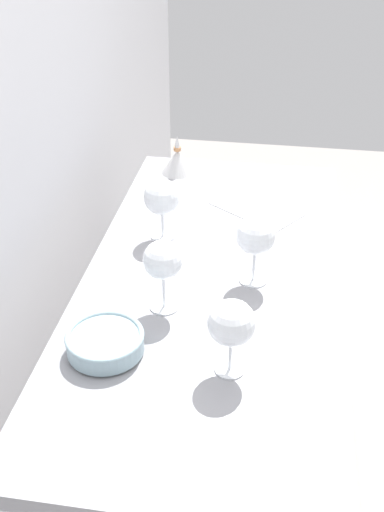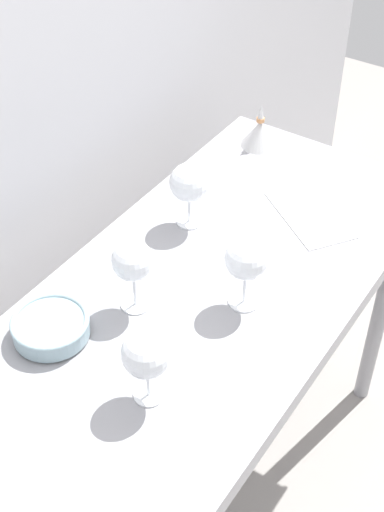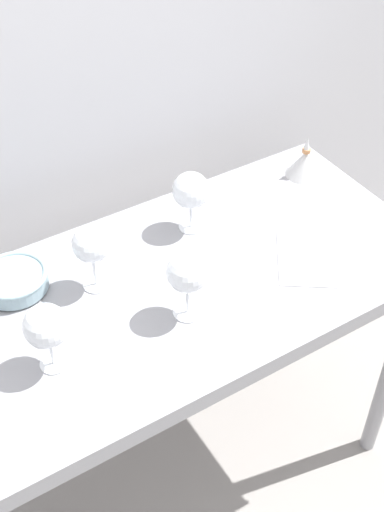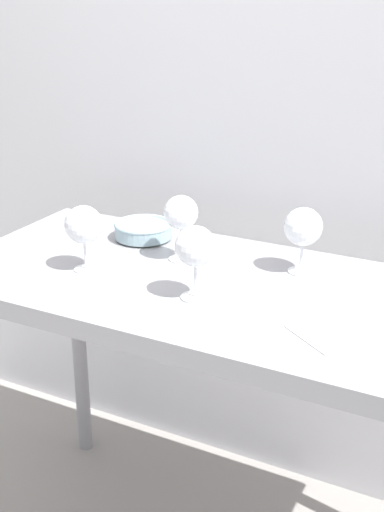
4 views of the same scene
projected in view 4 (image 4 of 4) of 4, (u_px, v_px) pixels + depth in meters
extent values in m
cube|color=silver|center=(289.00, 94.00, 1.99)|extent=(3.80, 0.04, 2.60)
cube|color=gray|center=(215.00, 289.00, 1.74)|extent=(1.40, 0.64, 0.04)
cube|color=gray|center=(149.00, 347.00, 1.47)|extent=(1.40, 0.01, 0.05)
cylinder|color=gray|center=(79.00, 344.00, 2.40)|extent=(0.05, 0.05, 0.86)
cylinder|color=white|center=(181.00, 259.00, 1.87)|extent=(0.07, 0.07, 0.00)
cylinder|color=white|center=(181.00, 242.00, 1.85)|extent=(0.01, 0.01, 0.09)
sphere|color=white|center=(181.00, 212.00, 1.82)|extent=(0.09, 0.09, 0.09)
cylinder|color=maroon|center=(181.00, 218.00, 1.83)|extent=(0.06, 0.06, 0.03)
cylinder|color=white|center=(195.00, 297.00, 1.64)|extent=(0.07, 0.07, 0.00)
cylinder|color=white|center=(195.00, 280.00, 1.63)|extent=(0.01, 0.01, 0.09)
sphere|color=white|center=(195.00, 246.00, 1.60)|extent=(0.10, 0.10, 0.10)
cylinder|color=maroon|center=(195.00, 253.00, 1.60)|extent=(0.07, 0.07, 0.03)
cylinder|color=white|center=(300.00, 271.00, 1.79)|extent=(0.07, 0.07, 0.00)
cylinder|color=white|center=(301.00, 256.00, 1.78)|extent=(0.01, 0.01, 0.08)
sphere|color=white|center=(303.00, 227.00, 1.74)|extent=(0.10, 0.10, 0.10)
cylinder|color=#5B0C1F|center=(303.00, 233.00, 1.75)|extent=(0.07, 0.07, 0.02)
cylinder|color=white|center=(86.00, 269.00, 1.80)|extent=(0.06, 0.06, 0.00)
cylinder|color=white|center=(85.00, 254.00, 1.79)|extent=(0.01, 0.01, 0.08)
sphere|color=white|center=(83.00, 224.00, 1.76)|extent=(0.10, 0.10, 0.10)
cylinder|color=maroon|center=(84.00, 231.00, 1.76)|extent=(0.07, 0.07, 0.02)
cube|color=white|center=(351.00, 327.00, 1.50)|extent=(0.26, 0.29, 0.00)
cylinder|color=#DBCC66|center=(144.00, 238.00, 2.02)|extent=(0.13, 0.13, 0.01)
cylinder|color=#8CA8B2|center=(143.00, 231.00, 2.01)|extent=(0.17, 0.17, 0.04)
torus|color=#8CA8B2|center=(143.00, 224.00, 2.01)|extent=(0.17, 0.17, 0.01)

